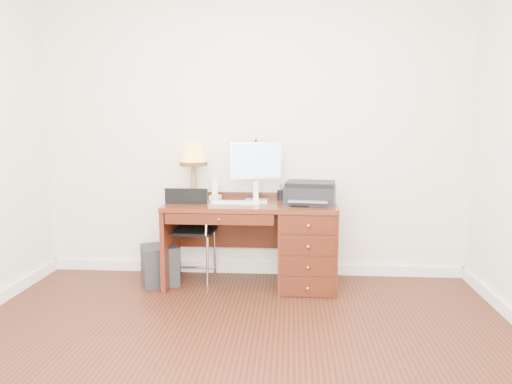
# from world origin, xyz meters

# --- Properties ---
(ground) EXTENTS (4.00, 4.00, 0.00)m
(ground) POSITION_xyz_m (0.00, 0.00, 0.00)
(ground) COLOR black
(ground) RESTS_ON ground
(room_shell) EXTENTS (4.00, 4.00, 4.00)m
(room_shell) POSITION_xyz_m (0.00, 0.63, 0.05)
(room_shell) COLOR white
(room_shell) RESTS_ON ground
(desk) EXTENTS (1.50, 0.67, 0.75)m
(desk) POSITION_xyz_m (0.32, 1.40, 0.41)
(desk) COLOR #562012
(desk) RESTS_ON ground
(monitor) EXTENTS (0.46, 0.18, 0.53)m
(monitor) POSITION_xyz_m (0.04, 1.53, 1.09)
(monitor) COLOR silver
(monitor) RESTS_ON desk
(keyboard) EXTENTS (0.43, 0.13, 0.02)m
(keyboard) POSITION_xyz_m (-0.13, 1.36, 0.76)
(keyboard) COLOR white
(keyboard) RESTS_ON desk
(mouse_pad) EXTENTS (0.24, 0.24, 0.05)m
(mouse_pad) POSITION_xyz_m (0.44, 1.33, 0.76)
(mouse_pad) COLOR black
(mouse_pad) RESTS_ON desk
(printer) EXTENTS (0.47, 0.39, 0.19)m
(printer) POSITION_xyz_m (0.52, 1.40, 0.85)
(printer) COLOR black
(printer) RESTS_ON desk
(leg_lamp) EXTENTS (0.25, 0.25, 0.52)m
(leg_lamp) POSITION_xyz_m (-0.54, 1.58, 1.13)
(leg_lamp) COLOR black
(leg_lamp) RESTS_ON desk
(phone) EXTENTS (0.11, 0.11, 0.20)m
(phone) POSITION_xyz_m (-0.34, 1.55, 0.81)
(phone) COLOR white
(phone) RESTS_ON desk
(pen_cup) EXTENTS (0.07, 0.07, 0.09)m
(pen_cup) POSITION_xyz_m (0.26, 1.58, 0.80)
(pen_cup) COLOR black
(pen_cup) RESTS_ON desk
(chair) EXTENTS (0.43, 0.43, 0.89)m
(chair) POSITION_xyz_m (-0.55, 1.43, 0.54)
(chair) COLOR black
(chair) RESTS_ON ground
(equipment_box) EXTENTS (0.40, 0.40, 0.36)m
(equipment_box) POSITION_xyz_m (-0.82, 1.35, 0.18)
(equipment_box) COLOR black
(equipment_box) RESTS_ON ground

